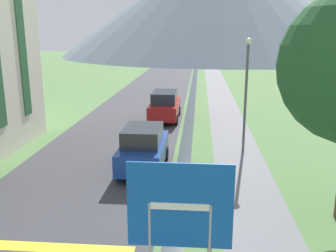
{
  "coord_description": "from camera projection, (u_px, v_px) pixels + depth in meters",
  "views": [
    {
      "loc": [
        1.8,
        -3.04,
        5.49
      ],
      "look_at": [
        0.7,
        10.0,
        2.15
      ],
      "focal_mm": 40.0,
      "sensor_mm": 36.0,
      "label": 1
    }
  ],
  "objects": [
    {
      "name": "ground_plane",
      "position": [
        170.0,
        120.0,
        23.75
      ],
      "size": [
        160.0,
        160.0,
        0.0
      ],
      "primitive_type": "plane",
      "color": "#517542"
    },
    {
      "name": "parked_car_near",
      "position": [
        143.0,
        148.0,
        15.05
      ],
      "size": [
        1.79,
        3.83,
        1.82
      ],
      "color": "navy",
      "rests_on": "ground_plane"
    },
    {
      "name": "drainage_channel",
      "position": [
        193.0,
        94.0,
        33.31
      ],
      "size": [
        0.6,
        60.0,
        0.0
      ],
      "color": "black",
      "rests_on": "ground_plane"
    },
    {
      "name": "parked_car_far",
      "position": [
        165.0,
        105.0,
        23.67
      ],
      "size": [
        1.83,
        4.46,
        1.82
      ],
      "color": "#A31919",
      "rests_on": "ground_plane"
    },
    {
      "name": "road_sign",
      "position": [
        180.0,
        216.0,
        7.25
      ],
      "size": [
        2.06,
        0.11,
        3.1
      ],
      "color": "#9E9EA3",
      "rests_on": "ground_plane"
    },
    {
      "name": "streetlamp",
      "position": [
        246.0,
        86.0,
        16.73
      ],
      "size": [
        0.28,
        0.28,
        5.19
      ],
      "color": "#515156",
      "rests_on": "ground_plane"
    },
    {
      "name": "footpath",
      "position": [
        220.0,
        95.0,
        33.11
      ],
      "size": [
        2.2,
        60.0,
        0.01
      ],
      "color": "slate",
      "rests_on": "ground_plane"
    },
    {
      "name": "road",
      "position": [
        151.0,
        94.0,
        33.61
      ],
      "size": [
        6.4,
        60.0,
        0.01
      ],
      "color": "#38383D",
      "rests_on": "ground_plane"
    }
  ]
}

